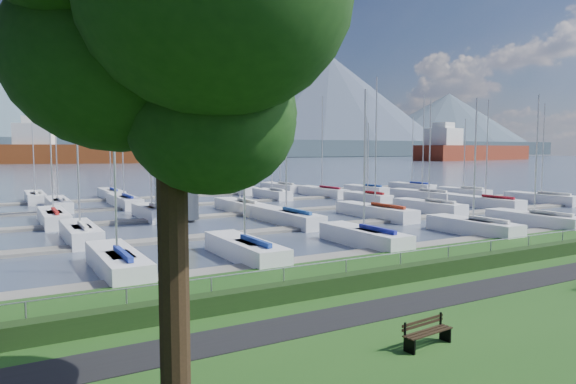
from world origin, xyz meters
TOP-DOWN VIEW (x-y plane):
  - path at (0.00, -3.00)m, footprint 160.00×2.00m
  - water at (0.00, 260.00)m, footprint 800.00×540.00m
  - hedge at (0.00, -0.40)m, footprint 80.00×0.70m
  - fence at (0.00, 0.00)m, footprint 80.00×0.04m
  - foothill at (0.00, 330.00)m, footprint 900.00×80.00m
  - mountains at (7.35, 404.62)m, footprint 1190.00×360.00m
  - docks at (0.00, 26.00)m, footprint 90.00×41.60m
  - bench_left at (-5.70, -6.40)m, footprint 1.83×0.60m
  - tree at (-13.60, -6.23)m, footprint 7.12×8.56m
  - crane at (-3.01, 26.39)m, footprint 4.81×13.35m
  - cargo_ship_mid at (25.87, 210.58)m, footprint 98.55×42.58m
  - cargo_ship_east at (204.67, 174.53)m, footprint 83.89×29.78m
  - sailboat_fleet at (-1.52, 30.28)m, footprint 75.52×49.38m

SIDE VIEW (x-z plane):
  - water at x=0.00m, z-range -0.50..-0.30m
  - docks at x=0.00m, z-range -0.34..-0.09m
  - path at x=0.00m, z-range -0.01..0.03m
  - hedge at x=0.00m, z-range 0.00..0.70m
  - bench_left at x=-5.70m, z-range -0.01..0.84m
  - fence at x=0.00m, z-range 1.18..1.22m
  - cargo_ship_mid at x=25.87m, z-range -7.19..14.31m
  - cargo_ship_east at x=204.67m, z-range -7.02..14.48m
  - crane at x=-3.01m, z-range -5.85..16.50m
  - sailboat_fleet at x=-1.52m, z-range -1.28..12.10m
  - foothill at x=0.00m, z-range 0.00..12.00m
  - tree at x=-13.60m, z-range 2.29..14.26m
  - mountains at x=7.35m, z-range -10.82..104.18m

